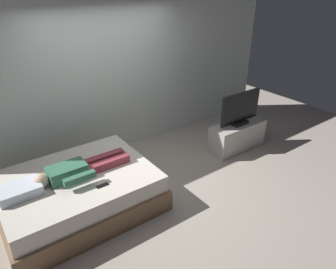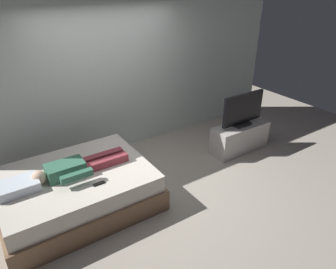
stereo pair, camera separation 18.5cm
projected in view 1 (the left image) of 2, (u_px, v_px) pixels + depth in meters
ground_plane at (155, 188)px, 4.69m from camera, size 10.00×10.00×0.00m
back_wall at (124, 71)px, 5.33m from camera, size 6.40×0.10×2.80m
bed at (79, 192)px, 4.18m from camera, size 2.01×1.55×0.54m
pillow at (19, 191)px, 3.67m from camera, size 0.48×0.34×0.12m
person at (78, 170)px, 4.02m from camera, size 1.26×0.46×0.18m
remote at (102, 185)px, 3.84m from camera, size 0.15×0.04×0.02m
tv_stand at (237, 136)px, 5.67m from camera, size 1.10×0.40×0.50m
tv at (240, 109)px, 5.43m from camera, size 0.88×0.20×0.59m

